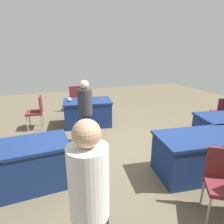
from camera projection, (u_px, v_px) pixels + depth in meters
The scene contains 13 objects.
ground_plane at pixel (117, 150), 4.48m from camera, with size 14.40×14.40×0.00m, color brown.
table_foreground at pixel (88, 113), 5.88m from camera, with size 1.55×1.13×0.77m.
table_mid_left at pixel (12, 168), 3.13m from camera, with size 1.83×0.80×0.77m.
table_mid_right at pixel (202, 154), 3.54m from camera, with size 1.83×1.11×0.77m.
chair_near_front at pixel (223, 180), 2.61m from camera, with size 0.61×0.61×0.95m.
chair_tucked_left at pixel (37, 110), 5.54m from camera, with size 0.50×0.50×0.97m.
chair_tucked_right at pixel (222, 112), 5.46m from camera, with size 0.58×0.58×0.96m.
chair_by_pillar at pixel (75, 96), 7.23m from camera, with size 0.47×0.47×0.95m.
person_presenter at pixel (85, 110), 4.56m from camera, with size 0.40×0.40×1.56m.
person_attendee_browsing at pixel (90, 202), 1.66m from camera, with size 0.47×0.47×1.73m.
laptop_silver at pixel (86, 99), 5.74m from camera, with size 0.38×0.36×0.21m.
yarn_ball at pixel (69, 100), 5.62m from camera, with size 0.12×0.12×0.12m, color beige.
scissors_red at pixel (102, 99), 5.93m from camera, with size 0.18×0.04×0.01m, color red.
Camera 1 is at (1.60, 3.65, 2.22)m, focal length 31.04 mm.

